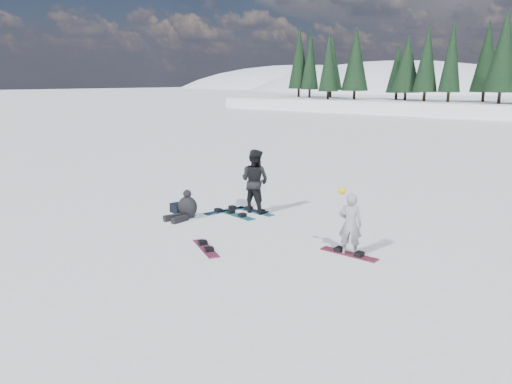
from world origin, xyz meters
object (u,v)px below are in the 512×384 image
at_px(snowboarder_woman, 350,224).
at_px(seated_rider, 186,207).
at_px(snowboarder_man, 255,181).
at_px(snowboard_loose_b, 206,248).
at_px(snowboard_loose_c, 237,215).
at_px(snowboard_loose_a, 225,211).
at_px(gear_bag, 177,208).

xyz_separation_m(snowboarder_woman, seated_rider, (-5.52, -0.20, -0.45)).
relative_size(snowboarder_woman, snowboarder_man, 0.83).
bearing_deg(snowboard_loose_b, snowboard_loose_c, 146.26).
distance_m(snowboard_loose_a, snowboard_loose_b, 3.73).
bearing_deg(snowboarder_man, snowboard_loose_a, 28.65).
xyz_separation_m(snowboarder_woman, snowboard_loose_c, (-4.50, 0.99, -0.77)).
xyz_separation_m(gear_bag, snowboard_loose_a, (1.07, 1.12, -0.14)).
xyz_separation_m(seated_rider, snowboard_loose_a, (0.37, 1.38, -0.33)).
bearing_deg(snowboard_loose_b, gear_bag, 177.75).
height_order(seated_rider, snowboard_loose_b, seated_rider).
bearing_deg(seated_rider, snowboard_loose_b, -27.72).
relative_size(snowboard_loose_a, snowboard_loose_b, 1.00).
distance_m(snowboarder_woman, snowboard_loose_b, 3.65).
bearing_deg(gear_bag, snowboard_loose_a, 46.27).
distance_m(snowboarder_man, snowboard_loose_b, 3.95).
height_order(seated_rider, snowboard_loose_c, seated_rider).
xyz_separation_m(gear_bag, snowboard_loose_b, (3.19, -1.95, -0.14)).
height_order(seated_rider, snowboard_loose_a, seated_rider).
height_order(snowboarder_man, snowboard_loose_a, snowboarder_man).
bearing_deg(snowboard_loose_c, snowboarder_man, 86.33).
relative_size(snowboard_loose_c, snowboard_loose_a, 1.00).
height_order(gear_bag, snowboard_loose_a, gear_bag).
distance_m(gear_bag, snowboard_loose_b, 3.74).
xyz_separation_m(gear_bag, snowboard_loose_c, (1.72, 0.93, -0.14)).
xyz_separation_m(snowboard_loose_a, snowboard_loose_b, (2.12, -3.07, 0.00)).
bearing_deg(seated_rider, snowboard_loose_c, 55.81).
bearing_deg(snowboarder_man, snowboard_loose_b, 106.00).
xyz_separation_m(snowboarder_man, snowboard_loose_b, (1.31, -3.59, -1.01)).
distance_m(snowboarder_man, snowboard_loose_a, 1.40).
distance_m(seated_rider, gear_bag, 0.77).
distance_m(snowboarder_woman, gear_bag, 6.25).
bearing_deg(gear_bag, seated_rider, -20.17).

